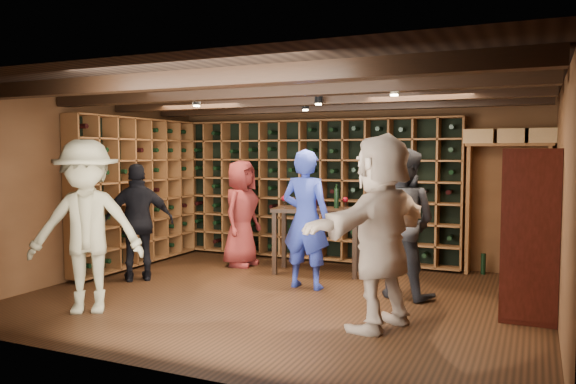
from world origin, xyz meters
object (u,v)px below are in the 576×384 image
at_px(display_cabinet, 529,238).
at_px(man_grey_suit, 402,223).
at_px(guest_woman_black, 139,222).
at_px(guest_beige, 381,231).
at_px(guest_red_floral, 241,213).
at_px(tasting_table, 318,216).
at_px(man_blue_shirt, 306,219).
at_px(guest_khaki, 86,227).

distance_m(display_cabinet, man_grey_suit, 1.48).
height_order(man_grey_suit, guest_woman_black, man_grey_suit).
bearing_deg(display_cabinet, guest_beige, -146.33).
height_order(guest_red_floral, tasting_table, guest_red_floral).
xyz_separation_m(guest_woman_black, tasting_table, (2.05, 1.43, 0.03)).
relative_size(display_cabinet, man_blue_shirt, 0.98).
relative_size(man_grey_suit, guest_red_floral, 1.10).
xyz_separation_m(man_blue_shirt, tasting_table, (-0.18, 0.90, -0.06)).
xyz_separation_m(display_cabinet, man_blue_shirt, (-2.63, 0.34, 0.03)).
distance_m(guest_red_floral, guest_beige, 3.49).
relative_size(man_grey_suit, guest_beige, 0.93).
bearing_deg(man_blue_shirt, guest_red_floral, -29.43).
height_order(man_grey_suit, tasting_table, man_grey_suit).
distance_m(man_grey_suit, guest_red_floral, 2.79).
distance_m(display_cabinet, guest_khaki, 4.70).
distance_m(guest_red_floral, tasting_table, 1.26).
xyz_separation_m(man_blue_shirt, guest_khaki, (-1.76, -1.98, 0.05)).
bearing_deg(man_grey_suit, display_cabinet, 178.10).
relative_size(man_blue_shirt, guest_khaki, 0.95).
xyz_separation_m(man_blue_shirt, man_grey_suit, (1.22, 0.07, 0.00)).
bearing_deg(tasting_table, display_cabinet, -32.96).
distance_m(man_blue_shirt, guest_khaki, 2.66).
distance_m(guest_woman_black, guest_khaki, 1.53).
distance_m(guest_beige, tasting_table, 2.60).
bearing_deg(guest_beige, guest_red_floral, -106.57).
bearing_deg(display_cabinet, man_blue_shirt, 172.63).
relative_size(guest_red_floral, guest_woman_black, 1.02).
bearing_deg(guest_woman_black, man_blue_shirt, 150.83).
height_order(guest_khaki, tasting_table, guest_khaki).
height_order(man_blue_shirt, guest_khaki, guest_khaki).
distance_m(guest_khaki, tasting_table, 3.29).
bearing_deg(man_blue_shirt, display_cabinet, 175.66).
distance_m(man_blue_shirt, tasting_table, 0.92).
relative_size(display_cabinet, guest_woman_black, 1.10).
bearing_deg(guest_beige, guest_woman_black, -79.68).
height_order(guest_woman_black, guest_beige, guest_beige).
distance_m(man_blue_shirt, guest_beige, 1.79).
relative_size(guest_beige, tasting_table, 1.45).
bearing_deg(guest_beige, display_cabinet, 145.22).
bearing_deg(guest_red_floral, display_cabinet, -105.37).
bearing_deg(man_blue_shirt, guest_woman_black, 16.43).
bearing_deg(guest_khaki, display_cabinet, -11.09).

